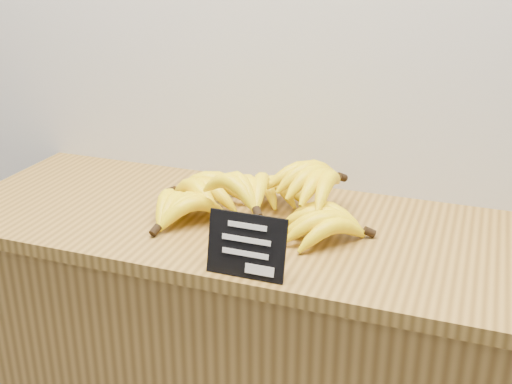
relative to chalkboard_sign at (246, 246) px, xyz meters
name	(u,v)px	position (x,y,z in m)	size (l,w,h in m)	color
counter_top	(264,228)	(-0.05, 0.24, -0.07)	(1.45, 0.54, 0.03)	olive
chalkboard_sign	(246,246)	(0.00, 0.00, 0.00)	(0.15, 0.01, 0.12)	black
banana_pile	(256,197)	(-0.07, 0.25, -0.01)	(0.54, 0.36, 0.12)	#FFE80A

